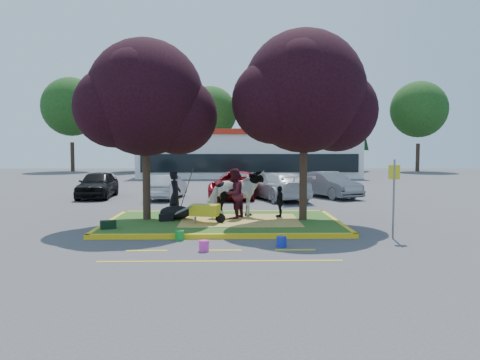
{
  "coord_description": "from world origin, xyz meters",
  "views": [
    {
      "loc": [
        0.23,
        -16.63,
        2.77
      ],
      "look_at": [
        0.61,
        0.5,
        1.57
      ],
      "focal_mm": 35.0,
      "sensor_mm": 36.0,
      "label": 1
    }
  ],
  "objects_px": {
    "cow": "(238,194)",
    "wheelbarrow": "(205,210)",
    "bucket_pink": "(204,246)",
    "handler": "(175,194)",
    "calf": "(176,212)",
    "car_black": "(98,184)",
    "bucket_green": "(180,235)",
    "car_silver": "(167,187)",
    "sign_post": "(394,190)",
    "bucket_blue": "(282,242)"
  },
  "relations": [
    {
      "from": "sign_post",
      "to": "bucket_blue",
      "type": "relative_size",
      "value": 8.05
    },
    {
      "from": "bucket_green",
      "to": "car_silver",
      "type": "bearing_deg",
      "value": 99.52
    },
    {
      "from": "handler",
      "to": "sign_post",
      "type": "relative_size",
      "value": 0.72
    },
    {
      "from": "calf",
      "to": "bucket_green",
      "type": "relative_size",
      "value": 3.91
    },
    {
      "from": "bucket_blue",
      "to": "car_silver",
      "type": "bearing_deg",
      "value": 111.4
    },
    {
      "from": "calf",
      "to": "bucket_blue",
      "type": "distance_m",
      "value": 5.42
    },
    {
      "from": "bucket_pink",
      "to": "handler",
      "type": "bearing_deg",
      "value": 104.86
    },
    {
      "from": "sign_post",
      "to": "car_silver",
      "type": "distance_m",
      "value": 14.0
    },
    {
      "from": "bucket_pink",
      "to": "wheelbarrow",
      "type": "bearing_deg",
      "value": 92.34
    },
    {
      "from": "bucket_pink",
      "to": "bucket_green",
      "type": "bearing_deg",
      "value": 118.51
    },
    {
      "from": "sign_post",
      "to": "car_black",
      "type": "distance_m",
      "value": 17.06
    },
    {
      "from": "cow",
      "to": "wheelbarrow",
      "type": "bearing_deg",
      "value": 116.55
    },
    {
      "from": "wheelbarrow",
      "to": "car_black",
      "type": "distance_m",
      "value": 11.7
    },
    {
      "from": "calf",
      "to": "cow",
      "type": "bearing_deg",
      "value": -4.92
    },
    {
      "from": "cow",
      "to": "sign_post",
      "type": "height_order",
      "value": "sign_post"
    },
    {
      "from": "calf",
      "to": "handler",
      "type": "xyz_separation_m",
      "value": [
        -0.05,
        0.39,
        0.62
      ]
    },
    {
      "from": "wheelbarrow",
      "to": "bucket_pink",
      "type": "relative_size",
      "value": 5.93
    },
    {
      "from": "sign_post",
      "to": "bucket_green",
      "type": "bearing_deg",
      "value": -172.04
    },
    {
      "from": "cow",
      "to": "bucket_green",
      "type": "distance_m",
      "value": 3.97
    },
    {
      "from": "handler",
      "to": "bucket_green",
      "type": "height_order",
      "value": "handler"
    },
    {
      "from": "calf",
      "to": "wheelbarrow",
      "type": "relative_size",
      "value": 0.66
    },
    {
      "from": "bucket_blue",
      "to": "car_black",
      "type": "bearing_deg",
      "value": 123.84
    },
    {
      "from": "bucket_pink",
      "to": "car_black",
      "type": "distance_m",
      "value": 14.99
    },
    {
      "from": "cow",
      "to": "car_silver",
      "type": "bearing_deg",
      "value": 4.11
    },
    {
      "from": "cow",
      "to": "car_black",
      "type": "distance_m",
      "value": 11.41
    },
    {
      "from": "cow",
      "to": "handler",
      "type": "bearing_deg",
      "value": 65.7
    },
    {
      "from": "sign_post",
      "to": "bucket_pink",
      "type": "relative_size",
      "value": 8.25
    },
    {
      "from": "bucket_green",
      "to": "car_silver",
      "type": "xyz_separation_m",
      "value": [
        -1.9,
        11.31,
        0.5
      ]
    },
    {
      "from": "car_silver",
      "to": "sign_post",
      "type": "bearing_deg",
      "value": 134.62
    },
    {
      "from": "handler",
      "to": "car_black",
      "type": "bearing_deg",
      "value": 41.8
    },
    {
      "from": "bucket_green",
      "to": "bucket_pink",
      "type": "xyz_separation_m",
      "value": [
        0.81,
        -1.49,
        -0.0
      ]
    },
    {
      "from": "cow",
      "to": "handler",
      "type": "height_order",
      "value": "cow"
    },
    {
      "from": "handler",
      "to": "car_black",
      "type": "xyz_separation_m",
      "value": [
        -5.24,
        8.41,
        -0.28
      ]
    },
    {
      "from": "bucket_blue",
      "to": "bucket_pink",
      "type": "bearing_deg",
      "value": -167.83
    },
    {
      "from": "handler",
      "to": "wheelbarrow",
      "type": "relative_size",
      "value": 1.0
    },
    {
      "from": "sign_post",
      "to": "cow",
      "type": "bearing_deg",
      "value": 151.62
    },
    {
      "from": "bucket_pink",
      "to": "car_silver",
      "type": "relative_size",
      "value": 0.07
    },
    {
      "from": "handler",
      "to": "car_black",
      "type": "distance_m",
      "value": 9.91
    },
    {
      "from": "cow",
      "to": "sign_post",
      "type": "xyz_separation_m",
      "value": [
        4.67,
        -3.32,
        0.45
      ]
    },
    {
      "from": "sign_post",
      "to": "bucket_green",
      "type": "xyz_separation_m",
      "value": [
        -6.46,
        -0.1,
        -1.34
      ]
    },
    {
      "from": "calf",
      "to": "wheelbarrow",
      "type": "distance_m",
      "value": 1.52
    },
    {
      "from": "wheelbarrow",
      "to": "car_silver",
      "type": "relative_size",
      "value": 0.44
    },
    {
      "from": "cow",
      "to": "car_black",
      "type": "relative_size",
      "value": 0.48
    },
    {
      "from": "cow",
      "to": "car_black",
      "type": "height_order",
      "value": "cow"
    },
    {
      "from": "bucket_green",
      "to": "bucket_blue",
      "type": "distance_m",
      "value": 3.11
    },
    {
      "from": "bucket_green",
      "to": "car_black",
      "type": "height_order",
      "value": "car_black"
    },
    {
      "from": "bucket_green",
      "to": "car_black",
      "type": "relative_size",
      "value": 0.07
    },
    {
      "from": "calf",
      "to": "car_black",
      "type": "relative_size",
      "value": 0.26
    },
    {
      "from": "car_black",
      "to": "calf",
      "type": "bearing_deg",
      "value": -61.74
    },
    {
      "from": "calf",
      "to": "handler",
      "type": "relative_size",
      "value": 0.66
    }
  ]
}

